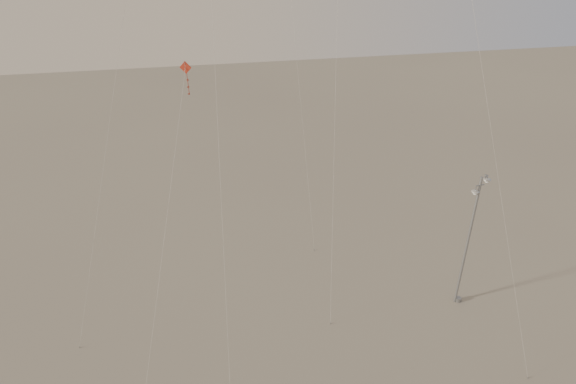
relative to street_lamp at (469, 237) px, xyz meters
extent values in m
cylinder|color=gray|center=(-0.09, -0.03, -5.03)|extent=(0.44, 0.44, 0.30)
cylinder|color=gray|center=(-0.09, -0.03, -0.39)|extent=(0.67, 0.18, 9.58)
cylinder|color=gray|center=(0.40, -0.03, 4.45)|extent=(0.14, 0.14, 0.18)
cylinder|color=gray|center=(0.59, 0.14, 4.30)|extent=(0.42, 0.38, 0.07)
cylinder|color=gray|center=(0.78, 0.31, 4.15)|extent=(0.06, 0.06, 0.30)
ellipsoid|color=beige|center=(0.78, 0.31, 4.00)|extent=(0.52, 0.52, 0.18)
cylinder|color=gray|center=(0.11, -0.07, 3.85)|extent=(0.60, 0.15, 0.07)
cylinder|color=gray|center=(-0.19, -0.11, 3.65)|extent=(0.06, 0.06, 0.40)
ellipsoid|color=beige|center=(-0.19, -0.11, 3.45)|extent=(0.52, 0.52, 0.18)
cylinder|color=beige|center=(-20.97, 4.49, 12.68)|extent=(9.14, 7.62, 35.63)
cylinder|color=gray|center=(-25.53, 0.69, -5.13)|extent=(0.06, 0.06, 0.10)
cylinder|color=beige|center=(-16.45, -3.18, 7.83)|extent=(1.14, 9.69, 25.93)
cylinder|color=beige|center=(-7.41, 7.42, 12.55)|extent=(4.26, 15.80, 35.38)
cylinder|color=gray|center=(-9.53, -0.47, -5.13)|extent=(0.06, 0.06, 0.10)
cube|color=maroon|center=(-17.78, -5.23, 13.51)|extent=(0.47, 0.42, 0.59)
cylinder|color=maroon|center=(-17.73, -5.09, 12.76)|extent=(0.08, 0.16, 0.96)
cylinder|color=beige|center=(-19.99, -8.95, 4.19)|extent=(4.43, 7.45, 18.64)
cylinder|color=beige|center=(-0.72, -1.76, 7.68)|extent=(2.26, 11.74, 25.64)
cylinder|color=gray|center=(0.40, -7.63, -5.13)|extent=(0.06, 0.06, 0.10)
cylinder|color=beige|center=(-9.51, 10.72, 11.70)|extent=(2.55, 4.35, 33.68)
cylinder|color=gray|center=(-8.24, 8.55, -5.13)|extent=(0.06, 0.06, 0.10)
camera|label=1|loc=(-18.57, -28.62, 19.16)|focal=35.00mm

